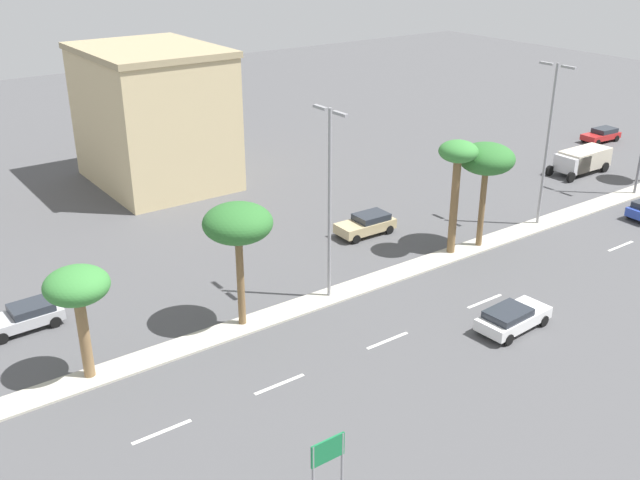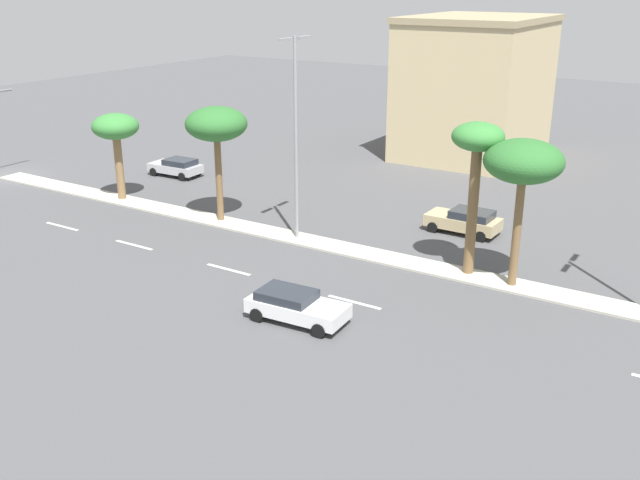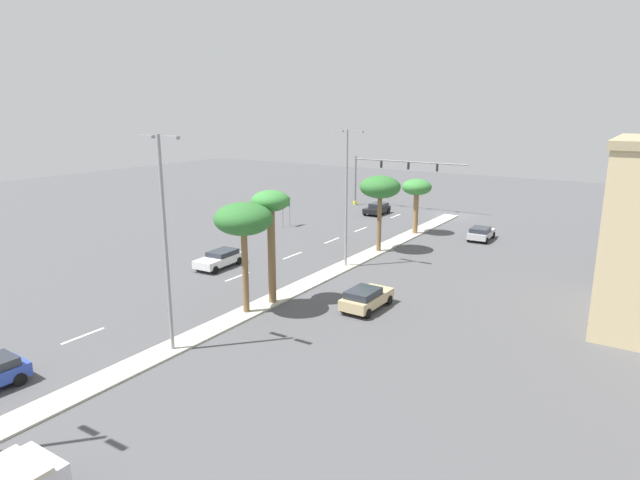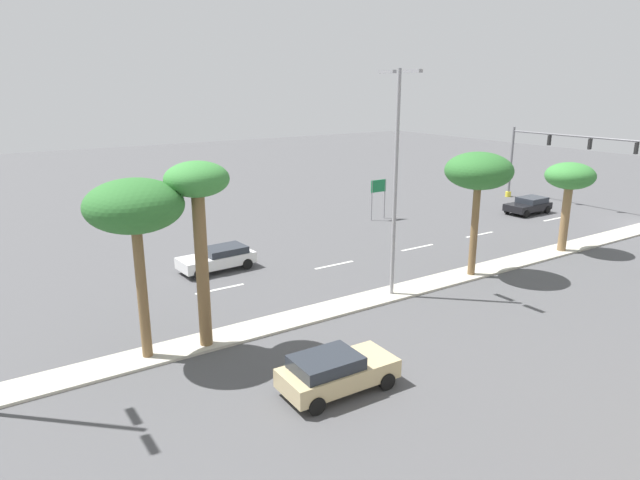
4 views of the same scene
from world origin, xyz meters
The scene contains 20 objects.
ground_plane centered at (0.00, 36.38, 0.00)m, with size 160.00×160.00×0.00m, color #4C4C4F.
median_curb centered at (0.00, 46.78, 0.06)m, with size 1.80×93.56×0.12m, color #B7B2A3.
lane_stripe_right centered at (5.74, 4.00, 0.01)m, with size 0.20×2.80×0.01m, color silver.
lane_stripe_inboard centered at (5.74, 13.00, 0.01)m, with size 0.20×2.80×0.01m, color silver.
lane_stripe_near centered at (5.74, 19.12, 0.01)m, with size 0.20×2.80×0.01m, color silver.
lane_stripe_center centered at (5.74, 25.98, 0.01)m, with size 0.20×2.80×0.01m, color silver.
lane_stripe_trailing centered at (5.74, 33.51, 0.01)m, with size 0.20×2.80×0.01m, color silver.
lane_stripe_front centered at (5.74, 47.14, 0.01)m, with size 0.20×2.80×0.01m, color silver.
traffic_signal_gantry centered at (9.89, -0.48, 4.46)m, with size 15.82×0.53×6.73m.
directional_road_sign centered at (13.61, 16.21, 2.36)m, with size 0.10×1.48×3.25m.
palm_tree_far centered at (-0.20, 11.91, 4.86)m, with size 3.08×3.08×5.78m.
palm_tree_left centered at (-0.24, 20.55, 6.00)m, with size 3.72×3.72×7.00m.
palm_tree_rear centered at (-0.31, 36.75, 6.52)m, with size 2.54×2.54×7.71m.
palm_tree_near centered at (0.00, 39.14, 6.20)m, with size 3.72×3.72×7.21m.
street_lamp_near centered at (-0.07, 26.38, 6.63)m, with size 2.90×0.24×11.29m.
street_lamp_inboard centered at (-0.22, 45.64, 6.82)m, with size 2.90×0.24×11.67m.
sedan_black_rear centered at (8.26, 4.07, 0.73)m, with size 2.15×4.11×1.36m.
sedan_silver_leading centered at (-6.89, 10.74, 0.73)m, with size 2.12×4.11×1.36m.
sedan_white_left centered at (8.79, 32.25, 0.74)m, with size 2.24×4.54×1.35m.
sedan_tan_far centered at (-6.20, 34.22, 0.79)m, with size 2.10×4.32×1.47m.
Camera 3 is at (-21.95, 64.33, 13.04)m, focal length 30.23 mm.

